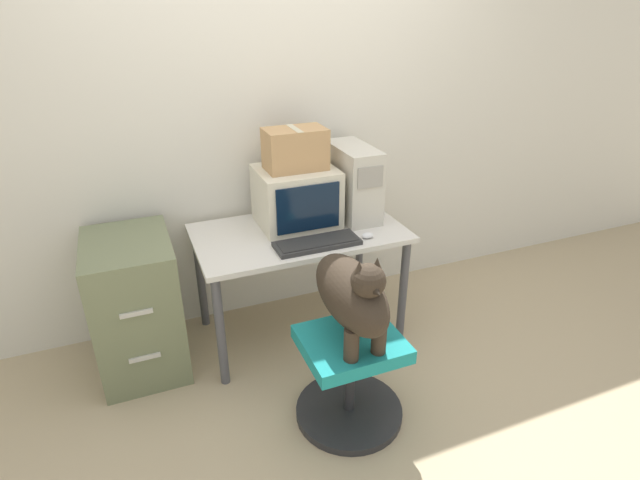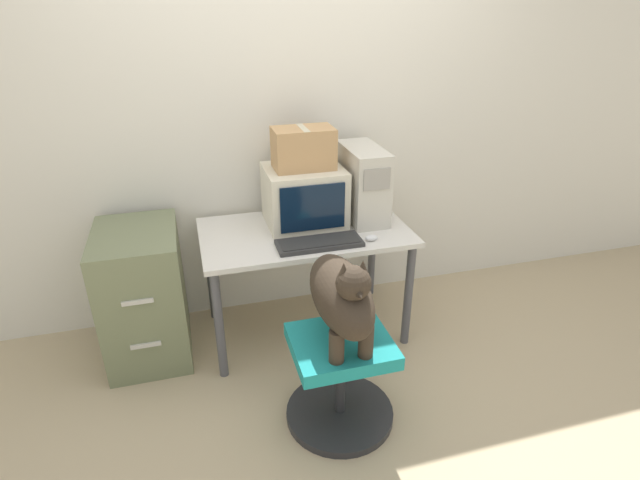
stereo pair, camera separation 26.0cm
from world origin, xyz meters
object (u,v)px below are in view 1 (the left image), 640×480
(crt_monitor, at_px, (296,197))
(pc_tower, at_px, (353,182))
(office_chair, at_px, (350,376))
(filing_cabinet, at_px, (137,305))
(cardboard_box, at_px, (295,149))
(keyboard, at_px, (317,243))
(dog, at_px, (353,294))

(crt_monitor, relative_size, pc_tower, 1.00)
(crt_monitor, bearing_deg, pc_tower, -1.72)
(pc_tower, height_order, office_chair, pc_tower)
(filing_cabinet, height_order, cardboard_box, cardboard_box)
(pc_tower, distance_m, office_chair, 1.17)
(filing_cabinet, distance_m, cardboard_box, 1.24)
(keyboard, xyz_separation_m, dog, (-0.05, -0.55, 0.01))
(crt_monitor, relative_size, office_chair, 0.83)
(pc_tower, distance_m, filing_cabinet, 1.43)
(keyboard, distance_m, office_chair, 0.73)
(pc_tower, relative_size, filing_cabinet, 0.57)
(pc_tower, height_order, keyboard, pc_tower)
(pc_tower, distance_m, cardboard_box, 0.43)
(dog, bearing_deg, crt_monitor, 86.99)
(crt_monitor, bearing_deg, office_chair, -93.00)
(pc_tower, bearing_deg, filing_cabinet, -177.91)
(office_chair, bearing_deg, cardboard_box, 87.02)
(pc_tower, bearing_deg, office_chair, -115.03)
(office_chair, height_order, dog, dog)
(office_chair, xyz_separation_m, dog, (0.00, 0.00, 0.48))
(pc_tower, xyz_separation_m, cardboard_box, (-0.36, 0.01, 0.24))
(dog, height_order, filing_cabinet, dog)
(pc_tower, xyz_separation_m, keyboard, (-0.36, -0.31, -0.21))
(dog, distance_m, filing_cabinet, 1.28)
(office_chair, height_order, filing_cabinet, filing_cabinet)
(crt_monitor, bearing_deg, keyboard, -89.58)
(pc_tower, height_order, dog, pc_tower)
(crt_monitor, relative_size, filing_cabinet, 0.58)
(keyboard, bearing_deg, cardboard_box, 90.42)
(crt_monitor, xyz_separation_m, dog, (-0.05, -0.87, -0.15))
(keyboard, xyz_separation_m, cardboard_box, (-0.00, 0.32, 0.44))
(dog, bearing_deg, keyboard, 85.00)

